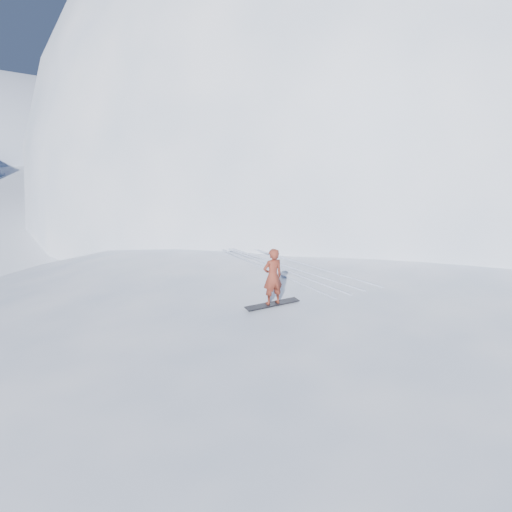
{
  "coord_description": "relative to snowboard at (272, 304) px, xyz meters",
  "views": [
    {
      "loc": [
        -7.4,
        -7.44,
        7.33
      ],
      "look_at": [
        -1.9,
        3.6,
        3.5
      ],
      "focal_mm": 32.0,
      "sensor_mm": 36.0,
      "label": 1
    }
  ],
  "objects": [
    {
      "name": "board_tracks",
      "position": [
        1.93,
        2.51,
        0.01
      ],
      "size": [
        2.84,
        5.93,
        0.04
      ],
      "color": "silver",
      "rests_on": "ground"
    },
    {
      "name": "ground",
      "position": [
        1.9,
        -2.6,
        -2.41
      ],
      "size": [
        400.0,
        400.0,
        0.0
      ],
      "primitive_type": "plane",
      "color": "white",
      "rests_on": "ground"
    },
    {
      "name": "snowboard",
      "position": [
        0.0,
        0.0,
        0.0
      ],
      "size": [
        1.56,
        0.3,
        0.03
      ],
      "primitive_type": "cube",
      "rotation": [
        0.0,
        0.0,
        -0.0
      ],
      "color": "black",
      "rests_on": "near_ridge"
    },
    {
      "name": "summit_peak",
      "position": [
        23.9,
        23.4,
        -2.41
      ],
      "size": [
        60.0,
        56.0,
        56.0
      ],
      "primitive_type": "ellipsoid",
      "color": "white",
      "rests_on": "ground"
    },
    {
      "name": "wind_bumps",
      "position": [
        1.35,
        -0.48,
        -2.41
      ],
      "size": [
        16.0,
        14.4,
        1.0
      ],
      "color": "white",
      "rests_on": "ground"
    },
    {
      "name": "snowboarder",
      "position": [
        0.0,
        0.0,
        0.79
      ],
      "size": [
        0.57,
        0.37,
        1.55
      ],
      "primitive_type": "imported",
      "rotation": [
        0.0,
        0.0,
        3.14
      ],
      "color": "maroon",
      "rests_on": "snowboard"
    },
    {
      "name": "near_ridge",
      "position": [
        2.9,
        0.4,
        -2.41
      ],
      "size": [
        36.0,
        28.0,
        4.8
      ],
      "primitive_type": "ellipsoid",
      "color": "white",
      "rests_on": "ground"
    },
    {
      "name": "peak_shoulder",
      "position": [
        11.9,
        17.4,
        -2.41
      ],
      "size": [
        28.0,
        24.0,
        18.0
      ],
      "primitive_type": "ellipsoid",
      "color": "white",
      "rests_on": "ground"
    }
  ]
}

